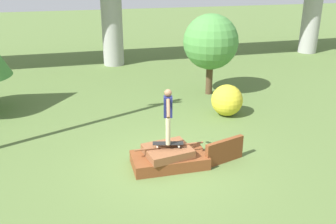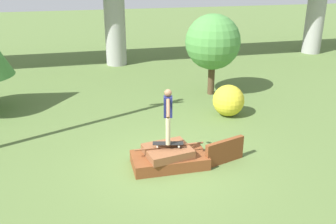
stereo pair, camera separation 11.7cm
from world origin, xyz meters
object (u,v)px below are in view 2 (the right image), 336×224
skater (168,113)px  bush_yellow_flowering (228,100)px  tree_behind_right (213,42)px  skateboard (168,143)px

skater → bush_yellow_flowering: bearing=45.4°
tree_behind_right → bush_yellow_flowering: 2.96m
tree_behind_right → bush_yellow_flowering: (-0.26, -2.47, -1.62)m
skateboard → bush_yellow_flowering: size_ratio=0.74×
skater → tree_behind_right: 6.44m
skateboard → bush_yellow_flowering: bush_yellow_flowering is taller
bush_yellow_flowering → skater: bearing=-134.6°
skateboard → tree_behind_right: (3.27, 5.52, 1.51)m
tree_behind_right → skater: bearing=-120.6°
skater → tree_behind_right: tree_behind_right is taller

